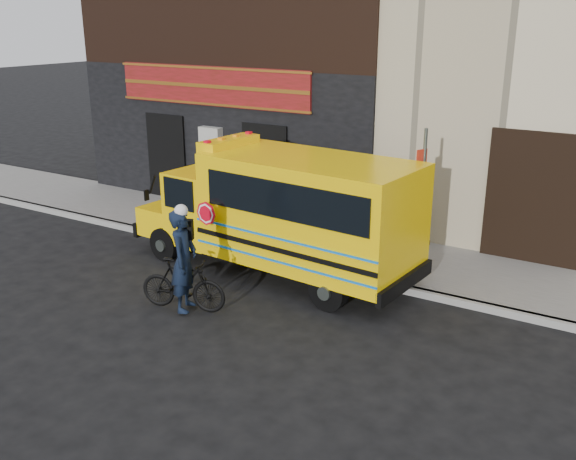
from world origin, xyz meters
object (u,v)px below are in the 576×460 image
Objects in this scene: cyclist at (184,263)px; school_bus at (285,210)px; sign_pole at (421,201)px; bicycle at (183,284)px.

school_bus is at bearing -35.33° from cyclist.
school_bus reaches higher than cyclist.
sign_pole is at bearing 22.49° from school_bus.
sign_pole is 1.66× the size of cyclist.
school_bus is 3.48× the size of cyclist.
sign_pole reaches higher than bicycle.
sign_pole is 5.21m from bicycle.
bicycle is 0.50m from cyclist.
school_bus is 2.09× the size of sign_pole.
school_bus is 2.75m from cyclist.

